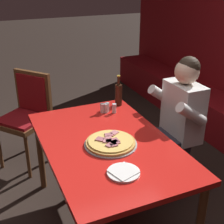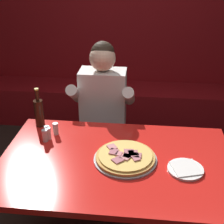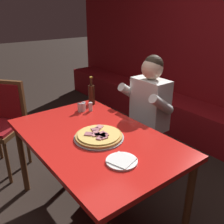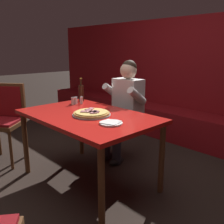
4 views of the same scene
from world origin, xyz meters
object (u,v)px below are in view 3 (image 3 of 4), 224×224
(pizza, at_px, (99,136))
(shaker_black_pepper, at_px, (80,108))
(shaker_oregano, at_px, (84,107))
(plate_white_paper, at_px, (122,161))
(beer_bottle, at_px, (92,94))
(main_dining_table, at_px, (94,144))
(shaker_red_pepper_flakes, at_px, (91,107))
(diner_seated_blue_shirt, at_px, (144,113))
(dining_chair_near_right, at_px, (2,119))
(shaker_parmesan, at_px, (83,108))

(pizza, height_order, shaker_black_pepper, shaker_black_pepper)
(pizza, distance_m, shaker_oregano, 0.59)
(plate_white_paper, bearing_deg, shaker_black_pepper, 166.23)
(beer_bottle, relative_size, shaker_oregano, 3.40)
(main_dining_table, height_order, shaker_red_pepper_flakes, shaker_red_pepper_flakes)
(beer_bottle, height_order, diner_seated_blue_shirt, diner_seated_blue_shirt)
(diner_seated_blue_shirt, xyz_separation_m, dining_chair_near_right, (-0.99, -1.13, -0.12))
(main_dining_table, height_order, beer_bottle, beer_bottle)
(pizza, relative_size, diner_seated_blue_shirt, 0.30)
(main_dining_table, bearing_deg, beer_bottle, 148.19)
(shaker_red_pepper_flakes, bearing_deg, plate_white_paper, -20.35)
(plate_white_paper, bearing_deg, main_dining_table, 171.84)
(shaker_black_pepper, xyz_separation_m, diner_seated_blue_shirt, (0.31, 0.56, -0.09))
(main_dining_table, distance_m, shaker_parmesan, 0.53)
(shaker_oregano, xyz_separation_m, shaker_parmesan, (0.01, -0.02, 0.00))
(dining_chair_near_right, bearing_deg, beer_bottle, 52.80)
(plate_white_paper, distance_m, dining_chair_near_right, 1.63)
(plate_white_paper, bearing_deg, diner_seated_blue_shirt, 127.28)
(dining_chair_near_right, bearing_deg, plate_white_paper, 12.22)
(beer_bottle, xyz_separation_m, diner_seated_blue_shirt, (0.40, 0.36, -0.16))
(shaker_oregano, bearing_deg, main_dining_table, -23.09)
(main_dining_table, relative_size, shaker_black_pepper, 16.66)
(plate_white_paper, relative_size, beer_bottle, 0.72)
(pizza, height_order, beer_bottle, beer_bottle)
(beer_bottle, bearing_deg, shaker_black_pepper, -64.17)
(shaker_parmesan, bearing_deg, shaker_oregano, 128.46)
(main_dining_table, height_order, shaker_black_pepper, shaker_black_pepper)
(diner_seated_blue_shirt, bearing_deg, shaker_parmesan, -118.67)
(pizza, xyz_separation_m, plate_white_paper, (0.35, -0.07, -0.01))
(beer_bottle, distance_m, shaker_red_pepper_flakes, 0.20)
(shaker_parmesan, relative_size, dining_chair_near_right, 0.09)
(main_dining_table, distance_m, shaker_oregano, 0.55)
(dining_chair_near_right, bearing_deg, shaker_oregano, 41.89)
(shaker_oregano, height_order, diner_seated_blue_shirt, diner_seated_blue_shirt)
(shaker_oregano, relative_size, shaker_parmesan, 1.00)
(shaker_black_pepper, bearing_deg, shaker_parmesan, 65.93)
(shaker_red_pepper_flakes, distance_m, shaker_black_pepper, 0.11)
(main_dining_table, bearing_deg, pizza, 7.56)
(shaker_black_pepper, height_order, dining_chair_near_right, dining_chair_near_right)
(main_dining_table, bearing_deg, diner_seated_blue_shirt, 104.51)
(beer_bottle, bearing_deg, shaker_parmesan, -57.14)
(beer_bottle, xyz_separation_m, dining_chair_near_right, (-0.58, -0.77, -0.28))
(shaker_oregano, bearing_deg, dining_chair_near_right, -138.11)
(dining_chair_near_right, bearing_deg, shaker_black_pepper, 39.57)
(diner_seated_blue_shirt, bearing_deg, shaker_red_pepper_flakes, -118.88)
(plate_white_paper, relative_size, shaker_black_pepper, 2.44)
(shaker_black_pepper, bearing_deg, diner_seated_blue_shirt, 61.57)
(shaker_red_pepper_flakes, height_order, dining_chair_near_right, dining_chair_near_right)
(shaker_black_pepper, distance_m, dining_chair_near_right, 0.91)
(beer_bottle, xyz_separation_m, shaker_black_pepper, (0.10, -0.20, -0.07))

